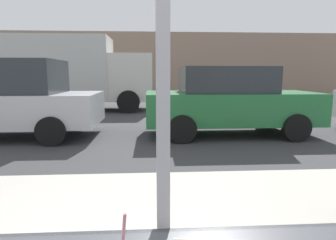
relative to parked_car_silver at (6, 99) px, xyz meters
name	(u,v)px	position (x,y,z in m)	size (l,w,h in m)	color
ground_plane	(152,123)	(3.51, 1.85, -0.93)	(60.00, 60.00, 0.00)	#38383A
sidewalk_strip	(156,228)	(3.51, -4.55, -0.87)	(16.00, 2.80, 0.13)	#B2ADA3
building_facade_far	(151,65)	(3.51, 14.00, 1.28)	(28.00, 1.20, 4.42)	gray
parked_car_silver	(6,99)	(0.00, 0.00, 0.00)	(4.49, 2.06, 1.87)	#BCBCC1
parked_car_green	(229,101)	(5.44, 0.00, -0.06)	(4.22, 1.93, 1.71)	#236B38
box_truck	(61,71)	(-0.27, 5.35, 0.73)	(7.30, 2.44, 3.04)	beige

